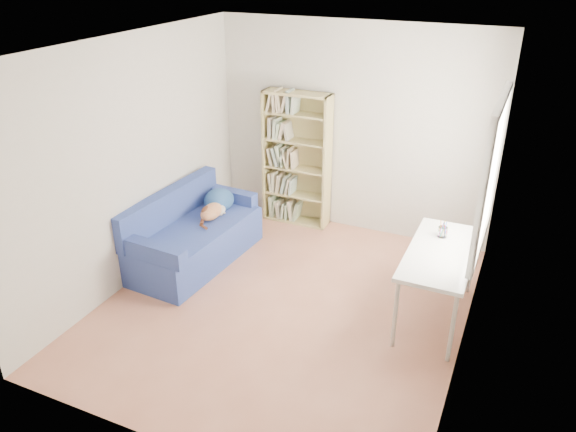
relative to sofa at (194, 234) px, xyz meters
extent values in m
plane|color=#AE684E|center=(1.37, -0.42, -0.32)|extent=(4.00, 4.00, 0.00)
cube|color=silver|center=(1.37, 1.58, 0.98)|extent=(3.50, 0.04, 2.60)
cube|color=silver|center=(1.37, -2.42, 0.98)|extent=(3.50, 0.04, 2.60)
cube|color=silver|center=(-0.38, -0.42, 0.98)|extent=(0.04, 4.00, 2.60)
cube|color=silver|center=(3.12, -0.42, 0.98)|extent=(0.04, 4.00, 2.60)
cube|color=white|center=(1.37, -0.42, 2.28)|extent=(3.50, 4.00, 0.04)
cube|color=white|center=(3.11, 0.18, 1.18)|extent=(0.01, 1.20, 1.30)
cube|color=navy|center=(0.04, -0.03, -0.11)|extent=(0.92, 1.75, 0.42)
cube|color=navy|center=(-0.29, -0.03, 0.31)|extent=(0.27, 1.71, 0.42)
cube|color=navy|center=(0.04, 0.74, 0.20)|extent=(0.81, 0.21, 0.19)
cube|color=navy|center=(0.04, -0.81, 0.20)|extent=(0.81, 0.21, 0.19)
cube|color=navy|center=(0.06, -0.03, 0.12)|extent=(0.89, 1.61, 0.05)
ellipsoid|color=#2A5088|center=(0.05, 0.51, 0.24)|extent=(0.36, 0.39, 0.27)
ellipsoid|color=#A64413|center=(0.13, 0.22, 0.23)|extent=(0.26, 0.42, 0.16)
ellipsoid|color=silver|center=(0.18, 0.33, 0.21)|extent=(0.15, 0.18, 0.10)
ellipsoid|color=#3B1C10|center=(0.10, 0.17, 0.26)|extent=(0.15, 0.21, 0.08)
sphere|color=#A64413|center=(0.14, 0.50, 0.26)|extent=(0.14, 0.14, 0.14)
cone|color=#A64413|center=(0.13, 0.53, 0.33)|extent=(0.06, 0.07, 0.07)
cone|color=#A64413|center=(0.13, 0.47, 0.33)|extent=(0.06, 0.06, 0.07)
cylinder|color=#20A467|center=(0.14, 0.43, 0.24)|extent=(0.11, 0.05, 0.11)
cylinder|color=#3B1C10|center=(0.11, -0.01, 0.19)|extent=(0.11, 0.15, 0.05)
cube|color=tan|center=(0.27, 1.43, 0.55)|extent=(0.03, 0.27, 1.74)
cube|color=tan|center=(1.11, 1.43, 0.55)|extent=(0.03, 0.27, 1.74)
cube|color=tan|center=(0.69, 1.43, 1.40)|extent=(0.87, 0.27, 0.03)
cube|color=tan|center=(0.69, 1.43, -0.31)|extent=(0.87, 0.27, 0.03)
cube|color=tan|center=(0.69, 1.55, 0.55)|extent=(0.87, 0.02, 1.74)
cube|color=white|center=(2.79, -0.01, 0.41)|extent=(0.60, 1.32, 0.04)
cylinder|color=silver|center=(3.05, 0.60, 0.03)|extent=(0.04, 0.04, 0.71)
cylinder|color=silver|center=(3.05, -0.62, 0.03)|extent=(0.04, 0.04, 0.71)
cylinder|color=silver|center=(2.54, 0.60, 0.03)|extent=(0.04, 0.04, 0.71)
cylinder|color=silver|center=(2.54, -0.62, 0.03)|extent=(0.04, 0.04, 0.71)
cylinder|color=white|center=(2.75, 0.29, 0.48)|extent=(0.09, 0.09, 0.10)
camera|label=1|loc=(3.36, -4.81, 3.04)|focal=35.00mm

